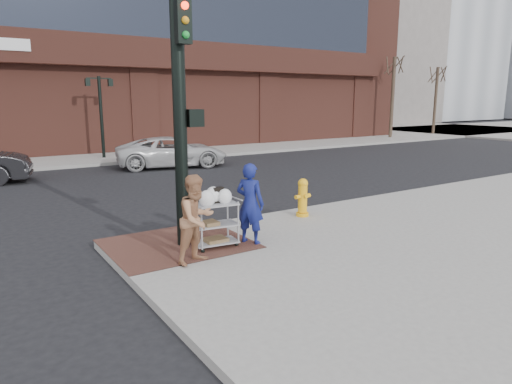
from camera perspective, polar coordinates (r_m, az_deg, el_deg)
ground at (r=9.09m, az=-3.94°, el=-8.21°), size 220.00×220.00×0.00m
sidewalk_far at (r=42.95m, az=-10.43°, el=7.40°), size 65.00×36.00×0.15m
brick_curb_ramp at (r=9.55m, az=-9.78°, el=-6.37°), size 2.80×2.40×0.01m
filler_block at (r=63.66m, az=11.35°, el=16.72°), size 14.00×20.00×18.00m
bare_tree_a at (r=37.12m, az=16.96°, el=16.04°), size 1.80×1.80×7.20m
bare_tree_b at (r=42.11m, az=21.81°, el=14.50°), size 1.80×1.80×6.70m
lamp_post at (r=24.27m, az=-18.83°, el=9.91°), size 1.32×0.22×4.00m
traffic_signal_pole at (r=9.03m, az=-9.31°, el=9.90°), size 0.61×0.51×5.00m
woman_blue at (r=9.27m, az=-0.75°, el=-1.45°), size 0.65×0.73×1.67m
pedestrian_tan at (r=8.24m, az=-7.43°, el=-3.38°), size 0.94×0.83×1.62m
minivan_white at (r=21.20m, az=-10.45°, el=4.95°), size 5.36×3.38×1.38m
utility_cart at (r=9.11m, az=-5.13°, el=-3.57°), size 0.92×0.59×1.21m
fire_hydrant at (r=11.54m, az=5.85°, el=-0.62°), size 0.46×0.32×0.97m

